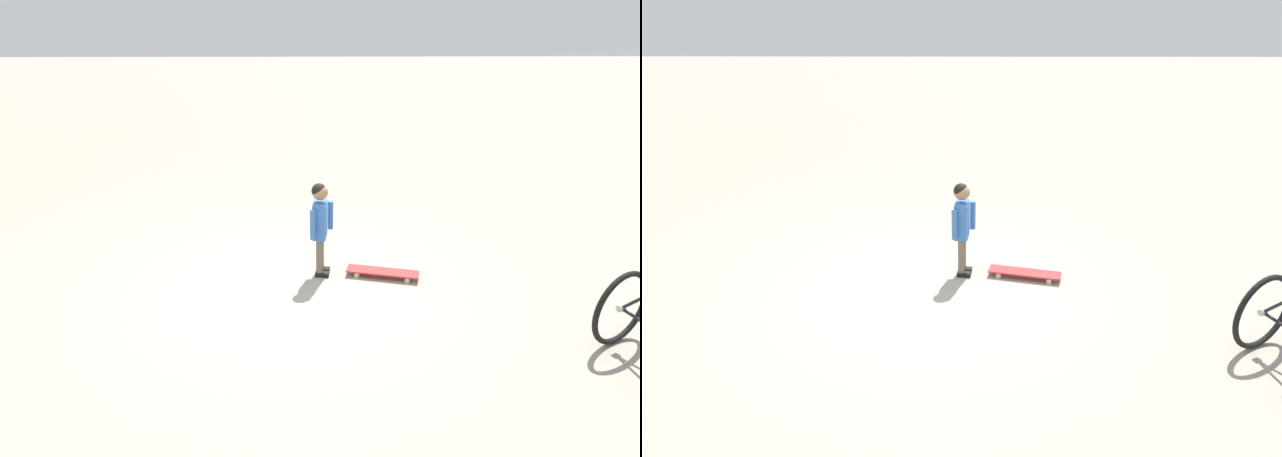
{
  "view_description": "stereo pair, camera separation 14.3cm",
  "coord_description": "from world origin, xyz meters",
  "views": [
    {
      "loc": [
        -5.28,
        -0.25,
        2.88
      ],
      "look_at": [
        0.35,
        -0.33,
        0.55
      ],
      "focal_mm": 31.55,
      "sensor_mm": 36.0,
      "label": 1
    },
    {
      "loc": [
        -5.28,
        -0.39,
        2.88
      ],
      "look_at": [
        0.35,
        -0.33,
        0.55
      ],
      "focal_mm": 31.55,
      "sensor_mm": 36.0,
      "label": 2
    }
  ],
  "objects": [
    {
      "name": "ground_plane",
      "position": [
        0.0,
        0.0,
        0.0
      ],
      "size": [
        50.0,
        50.0,
        0.0
      ],
      "primitive_type": "plane",
      "color": "#9E9384"
    },
    {
      "name": "skateboard",
      "position": [
        0.26,
        -1.02,
        0.06
      ],
      "size": [
        0.37,
        0.82,
        0.07
      ],
      "color": "#B22D2D",
      "rests_on": "ground"
    },
    {
      "name": "child_person",
      "position": [
        0.35,
        -0.33,
        0.66
      ],
      "size": [
        0.35,
        0.26,
        1.06
      ],
      "color": "brown",
      "rests_on": "ground"
    }
  ]
}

